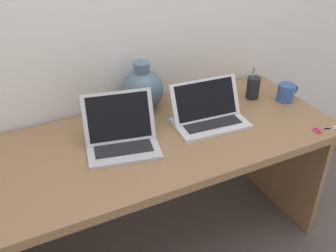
{
  "coord_description": "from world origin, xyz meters",
  "views": [
    {
      "loc": [
        -0.66,
        -1.33,
        1.7
      ],
      "look_at": [
        0.0,
        0.0,
        0.76
      ],
      "focal_mm": 41.63,
      "sensor_mm": 36.0,
      "label": 1
    }
  ],
  "objects_px": {
    "coffee_mug": "(286,92)",
    "scissors": "(322,129)",
    "laptop_left": "(121,133)",
    "pen_cup": "(253,87)",
    "green_vase": "(143,89)",
    "laptop_right": "(208,112)"
  },
  "relations": [
    {
      "from": "laptop_right",
      "to": "green_vase",
      "type": "distance_m",
      "value": 0.35
    },
    {
      "from": "scissors",
      "to": "laptop_right",
      "type": "bearing_deg",
      "value": 145.58
    },
    {
      "from": "coffee_mug",
      "to": "pen_cup",
      "type": "bearing_deg",
      "value": 143.37
    },
    {
      "from": "laptop_left",
      "to": "pen_cup",
      "type": "distance_m",
      "value": 0.79
    },
    {
      "from": "laptop_left",
      "to": "coffee_mug",
      "type": "relative_size",
      "value": 2.8
    },
    {
      "from": "coffee_mug",
      "to": "scissors",
      "type": "relative_size",
      "value": 0.85
    },
    {
      "from": "coffee_mug",
      "to": "pen_cup",
      "type": "height_order",
      "value": "pen_cup"
    },
    {
      "from": "green_vase",
      "to": "coffee_mug",
      "type": "xyz_separation_m",
      "value": [
        0.7,
        -0.26,
        -0.06
      ]
    },
    {
      "from": "coffee_mug",
      "to": "scissors",
      "type": "height_order",
      "value": "coffee_mug"
    },
    {
      "from": "pen_cup",
      "to": "green_vase",
      "type": "bearing_deg",
      "value": 164.51
    },
    {
      "from": "laptop_right",
      "to": "pen_cup",
      "type": "bearing_deg",
      "value": 17.52
    },
    {
      "from": "pen_cup",
      "to": "scissors",
      "type": "distance_m",
      "value": 0.43
    },
    {
      "from": "green_vase",
      "to": "pen_cup",
      "type": "distance_m",
      "value": 0.59
    },
    {
      "from": "green_vase",
      "to": "laptop_right",
      "type": "bearing_deg",
      "value": -49.78
    },
    {
      "from": "laptop_left",
      "to": "pen_cup",
      "type": "bearing_deg",
      "value": 7.58
    },
    {
      "from": "pen_cup",
      "to": "scissors",
      "type": "relative_size",
      "value": 1.24
    },
    {
      "from": "laptop_left",
      "to": "coffee_mug",
      "type": "bearing_deg",
      "value": 0.09
    },
    {
      "from": "coffee_mug",
      "to": "green_vase",
      "type": "bearing_deg",
      "value": 159.77
    },
    {
      "from": "laptop_left",
      "to": "pen_cup",
      "type": "xyz_separation_m",
      "value": [
        0.78,
        0.1,
        0.0
      ]
    },
    {
      "from": "laptop_right",
      "to": "scissors",
      "type": "height_order",
      "value": "laptop_right"
    },
    {
      "from": "green_vase",
      "to": "coffee_mug",
      "type": "height_order",
      "value": "green_vase"
    },
    {
      "from": "pen_cup",
      "to": "coffee_mug",
      "type": "bearing_deg",
      "value": -36.63
    }
  ]
}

